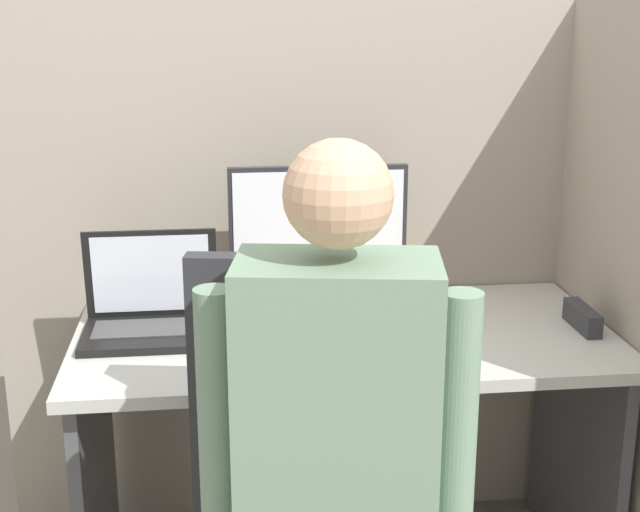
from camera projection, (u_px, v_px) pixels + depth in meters
name	position (u px, v px, depth m)	size (l,w,h in m)	color
cubicle_panel_back	(327.00, 274.00, 2.58)	(1.85, 0.04, 1.53)	gray
cubicle_panel_right	(623.00, 313.00, 2.25)	(0.04, 1.30, 1.53)	gray
desk	(344.00, 398.00, 2.30)	(1.35, 0.67, 0.72)	#B7B7B2
paper_box	(318.00, 302.00, 2.39)	(0.34, 0.26, 0.05)	orange
monitor	(318.00, 229.00, 2.34)	(0.47, 0.20, 0.34)	#232328
laptop	(151.00, 315.00, 2.22)	(0.33, 0.24, 0.25)	black
mouse	(226.00, 345.00, 2.12)	(0.07, 0.05, 0.03)	gray
stapler	(582.00, 318.00, 2.27)	(0.04, 0.17, 0.06)	#2D2D33
carrot_toy	(391.00, 345.00, 2.09)	(0.05, 0.16, 0.05)	orange
person	(345.00, 469.00, 1.50)	(0.47, 0.43, 1.32)	brown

